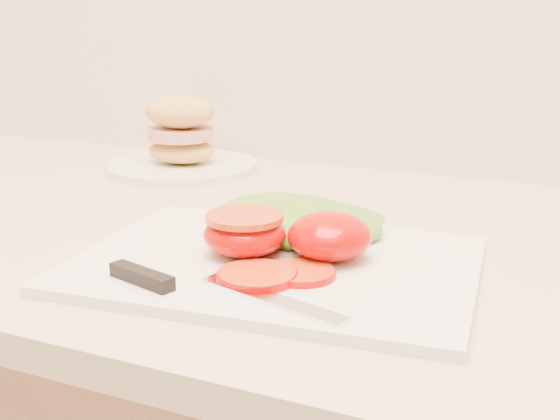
% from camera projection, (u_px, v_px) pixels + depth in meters
% --- Properties ---
extents(cutting_board, '(0.39, 0.30, 0.01)m').
position_uv_depth(cutting_board, '(276.00, 264.00, 0.65)').
color(cutting_board, silver).
rests_on(cutting_board, counter).
extents(tomato_half_dome, '(0.08, 0.08, 0.04)m').
position_uv_depth(tomato_half_dome, '(329.00, 236.00, 0.65)').
color(tomato_half_dome, '#BD0500').
rests_on(tomato_half_dome, cutting_board).
extents(tomato_half_cut, '(0.08, 0.08, 0.04)m').
position_uv_depth(tomato_half_cut, '(245.00, 232.00, 0.66)').
color(tomato_half_cut, '#BD0500').
rests_on(tomato_half_cut, cutting_board).
extents(tomato_slice_0, '(0.07, 0.07, 0.01)m').
position_uv_depth(tomato_slice_0, '(257.00, 276.00, 0.60)').
color(tomato_slice_0, '#D04C22').
rests_on(tomato_slice_0, cutting_board).
extents(tomato_slice_1, '(0.06, 0.06, 0.01)m').
position_uv_depth(tomato_slice_1, '(301.00, 273.00, 0.61)').
color(tomato_slice_1, '#D04C22').
rests_on(tomato_slice_1, cutting_board).
extents(lettuce_leaf_0, '(0.17, 0.12, 0.03)m').
position_uv_depth(lettuce_leaf_0, '(286.00, 220.00, 0.72)').
color(lettuce_leaf_0, '#62B42F').
rests_on(lettuce_leaf_0, cutting_board).
extents(lettuce_leaf_1, '(0.15, 0.14, 0.03)m').
position_uv_depth(lettuce_leaf_1, '(330.00, 225.00, 0.71)').
color(lettuce_leaf_1, '#62B42F').
rests_on(lettuce_leaf_1, cutting_board).
extents(knife, '(0.22, 0.06, 0.01)m').
position_uv_depth(knife, '(191.00, 285.00, 0.58)').
color(knife, silver).
rests_on(knife, cutting_board).
extents(sandwich_plate, '(0.22, 0.22, 0.11)m').
position_uv_depth(sandwich_plate, '(181.00, 144.00, 1.04)').
color(sandwich_plate, white).
rests_on(sandwich_plate, counter).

